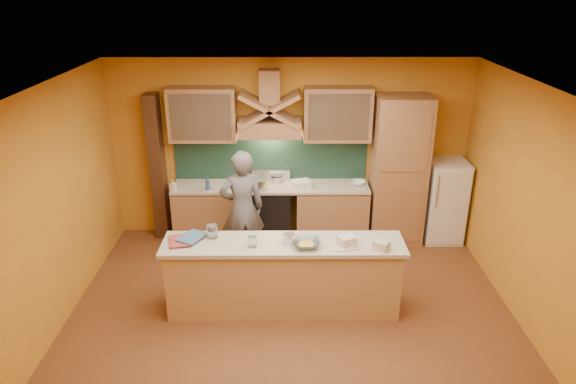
{
  "coord_description": "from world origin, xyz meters",
  "views": [
    {
      "loc": [
        -0.07,
        -5.11,
        3.86
      ],
      "look_at": [
        -0.04,
        0.9,
        1.35
      ],
      "focal_mm": 32.0,
      "sensor_mm": 36.0,
      "label": 1
    }
  ],
  "objects_px": {
    "fridge": "(444,201)",
    "kitchen_scale": "(289,239)",
    "mixing_bowl": "(306,244)",
    "person": "(242,209)",
    "stove": "(271,213)"
  },
  "relations": [
    {
      "from": "fridge",
      "to": "kitchen_scale",
      "type": "xyz_separation_m",
      "value": [
        -2.43,
        -1.91,
        0.35
      ]
    },
    {
      "from": "mixing_bowl",
      "to": "person",
      "type": "bearing_deg",
      "value": 124.26
    },
    {
      "from": "stove",
      "to": "kitchen_scale",
      "type": "relative_size",
      "value": 6.98
    },
    {
      "from": "person",
      "to": "mixing_bowl",
      "type": "height_order",
      "value": "person"
    },
    {
      "from": "stove",
      "to": "fridge",
      "type": "xyz_separation_m",
      "value": [
        2.7,
        0.0,
        0.2
      ]
    },
    {
      "from": "fridge",
      "to": "person",
      "type": "relative_size",
      "value": 0.75
    },
    {
      "from": "fridge",
      "to": "mixing_bowl",
      "type": "xyz_separation_m",
      "value": [
        -2.23,
        -2.0,
        0.33
      ]
    },
    {
      "from": "stove",
      "to": "kitchen_scale",
      "type": "height_order",
      "value": "kitchen_scale"
    },
    {
      "from": "person",
      "to": "kitchen_scale",
      "type": "relative_size",
      "value": 13.36
    },
    {
      "from": "fridge",
      "to": "person",
      "type": "distance_m",
      "value": 3.18
    },
    {
      "from": "stove",
      "to": "kitchen_scale",
      "type": "distance_m",
      "value": 2.01
    },
    {
      "from": "fridge",
      "to": "person",
      "type": "bearing_deg",
      "value": -166.26
    },
    {
      "from": "stove",
      "to": "kitchen_scale",
      "type": "bearing_deg",
      "value": -82.09
    },
    {
      "from": "stove",
      "to": "mixing_bowl",
      "type": "distance_m",
      "value": 2.12
    },
    {
      "from": "mixing_bowl",
      "to": "stove",
      "type": "bearing_deg",
      "value": 103.19
    }
  ]
}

